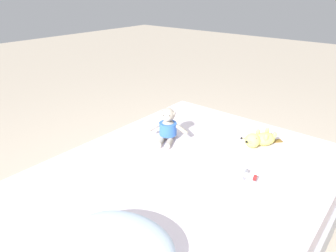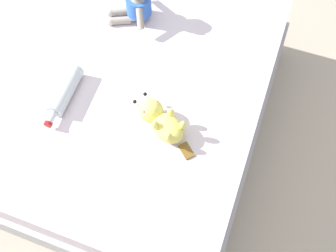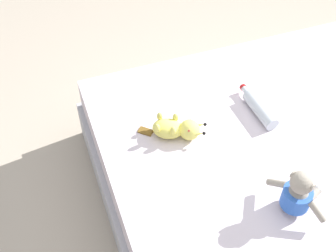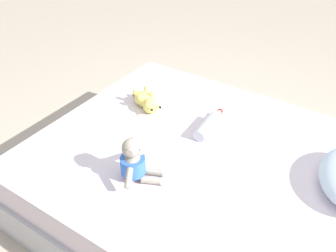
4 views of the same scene
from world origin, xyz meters
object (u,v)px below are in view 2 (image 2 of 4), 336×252
plush_monkey (136,3)px  glass_bottle (65,91)px  bed (76,84)px  plush_yellow_creature (161,121)px

plush_monkey → glass_bottle: 0.55m
bed → plush_monkey: 0.51m
bed → plush_monkey: size_ratio=7.03×
plush_monkey → plush_yellow_creature: 0.63m
bed → glass_bottle: glass_bottle is taller
plush_monkey → glass_bottle: (-0.54, 0.11, -0.06)m
bed → glass_bottle: 0.34m
plush_monkey → plush_yellow_creature: (-0.54, -0.33, -0.05)m
glass_bottle → bed: bearing=29.4°
plush_yellow_creature → plush_monkey: bearing=31.4°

